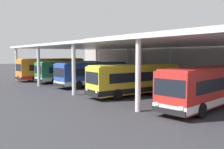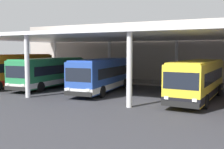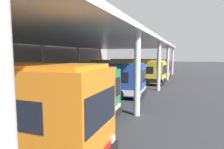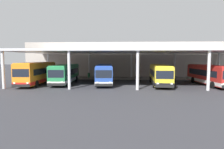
{
  "view_description": "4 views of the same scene",
  "coord_description": "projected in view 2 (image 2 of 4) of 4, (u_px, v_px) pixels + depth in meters",
  "views": [
    {
      "loc": [
        21.36,
        -14.75,
        4.1
      ],
      "look_at": [
        -0.05,
        2.59,
        1.87
      ],
      "focal_mm": 38.11,
      "sensor_mm": 36.0,
      "label": 1
    },
    {
      "loc": [
        6.65,
        -19.55,
        3.94
      ],
      "look_at": [
        -5.05,
        5.42,
        1.48
      ],
      "focal_mm": 42.28,
      "sensor_mm": 36.0,
      "label": 2
    },
    {
      "loc": [
        -20.74,
        -5.47,
        3.87
      ],
      "look_at": [
        -0.49,
        2.79,
        1.6
      ],
      "focal_mm": 30.08,
      "sensor_mm": 36.0,
      "label": 3
    },
    {
      "loc": [
        -2.13,
        -27.64,
        4.22
      ],
      "look_at": [
        -3.69,
        2.78,
        1.6
      ],
      "focal_mm": 30.18,
      "sensor_mm": 36.0,
      "label": 4
    }
  ],
  "objects": [
    {
      "name": "bus_nearest_bay",
      "position": [
        13.0,
        70.0,
        29.63
      ],
      "size": [
        3.06,
        11.43,
        3.57
      ],
      "color": "orange",
      "rests_on": "ground"
    },
    {
      "name": "bus_second_bay",
      "position": [
        50.0,
        72.0,
        28.65
      ],
      "size": [
        2.99,
        10.61,
        3.17
      ],
      "color": "#28844C",
      "rests_on": "ground"
    },
    {
      "name": "bench_waiting",
      "position": [
        125.0,
        77.0,
        34.03
      ],
      "size": [
        1.8,
        0.45,
        0.92
      ],
      "color": "brown",
      "rests_on": "platform_kerb"
    },
    {
      "name": "station_building_facade",
      "position": [
        179.0,
        51.0,
        33.98
      ],
      "size": [
        48.0,
        1.6,
        7.83
      ],
      "primitive_type": "cube",
      "color": "#ADA399",
      "rests_on": "ground"
    },
    {
      "name": "bus_middle_bay",
      "position": [
        104.0,
        75.0,
        25.71
      ],
      "size": [
        3.22,
        10.67,
        3.17
      ],
      "color": "#284CA8",
      "rests_on": "ground"
    },
    {
      "name": "canopy_shelter",
      "position": [
        160.0,
        37.0,
        25.29
      ],
      "size": [
        40.0,
        17.0,
        5.55
      ],
      "color": "silver",
      "rests_on": "ground"
    },
    {
      "name": "trash_bin",
      "position": [
        105.0,
        76.0,
        35.2
      ],
      "size": [
        0.52,
        0.52,
        0.98
      ],
      "color": "#236638",
      "rests_on": "platform_kerb"
    },
    {
      "name": "platform_kerb",
      "position": [
        173.0,
        83.0,
        31.38
      ],
      "size": [
        42.0,
        4.5,
        0.18
      ],
      "primitive_type": "cube",
      "color": "gray",
      "rests_on": "ground"
    },
    {
      "name": "ground_plane",
      "position": [
        141.0,
        101.0,
        20.8
      ],
      "size": [
        200.0,
        200.0,
        0.0
      ],
      "primitive_type": "plane",
      "color": "#333338"
    },
    {
      "name": "bus_far_bay",
      "position": [
        198.0,
        80.0,
        21.22
      ],
      "size": [
        3.33,
        10.69,
        3.17
      ],
      "color": "yellow",
      "rests_on": "ground"
    }
  ]
}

